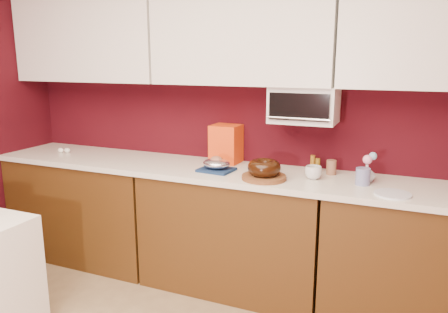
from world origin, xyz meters
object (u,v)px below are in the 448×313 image
toaster_oven (304,105)px  pandoro_box (226,144)px  foil_ham_nest (216,164)px  flower_vase (367,172)px  bundt_cake (264,168)px  blue_jar (363,176)px  coffee_mug (313,171)px

toaster_oven → pandoro_box: toaster_oven is taller
foil_ham_nest → pandoro_box: bearing=98.4°
pandoro_box → flower_vase: (1.05, -0.15, -0.08)m
pandoro_box → foil_ham_nest: bearing=-80.1°
pandoro_box → bundt_cake: bearing=-38.4°
toaster_oven → bundt_cake: toaster_oven is taller
foil_ham_nest → blue_jar: bearing=2.7°
coffee_mug → blue_jar: size_ratio=0.99×
toaster_oven → coffee_mug: bearing=-55.6°
blue_jar → foil_ham_nest: bearing=-177.3°
coffee_mug → blue_jar: bearing=-2.0°
foil_ham_nest → flower_vase: flower_vase is taller
pandoro_box → flower_vase: size_ratio=2.22×
pandoro_box → blue_jar: bearing=-10.8°
pandoro_box → flower_vase: bearing=-6.4°
toaster_oven → flower_vase: size_ratio=3.43×
coffee_mug → flower_vase: 0.34m
toaster_oven → foil_ham_nest: 0.74m
foil_ham_nest → pandoro_box: size_ratio=0.68×
coffee_mug → foil_ham_nest: bearing=-175.0°
toaster_oven → blue_jar: toaster_oven is taller
blue_jar → flower_vase: bearing=79.7°
pandoro_box → coffee_mug: 0.76m
bundt_cake → coffee_mug: (0.30, 0.14, -0.03)m
bundt_cake → toaster_oven: bearing=59.5°
bundt_cake → flower_vase: 0.66m
foil_ham_nest → blue_jar: (1.00, 0.05, -0.00)m
bundt_cake → pandoro_box: pandoro_box is taller
pandoro_box → coffee_mug: pandoro_box is taller
foil_ham_nest → coffee_mug: size_ratio=1.86×
foil_ham_nest → pandoro_box: 0.29m
blue_jar → toaster_oven: bearing=157.3°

